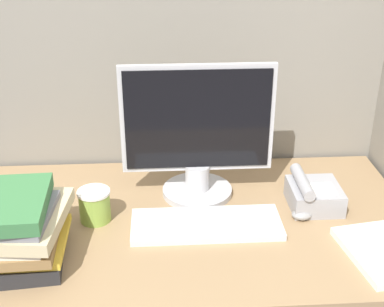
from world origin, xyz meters
name	(u,v)px	position (x,y,z in m)	size (l,w,h in m)	color
cubicle_panel_rear	(179,137)	(0.00, 0.81, 0.82)	(1.79, 0.04, 1.64)	gray
monitor	(197,139)	(0.05, 0.54, 0.94)	(0.47, 0.23, 0.43)	#B7B7BC
keyboard	(206,224)	(0.06, 0.34, 0.75)	(0.44, 0.17, 0.02)	silver
mouse	(302,215)	(0.35, 0.37, 0.76)	(0.06, 0.05, 0.03)	gray
coffee_cup	(95,205)	(-0.27, 0.41, 0.79)	(0.10, 0.10, 0.10)	#8CB247
book_stack	(18,230)	(-0.44, 0.22, 0.84)	(0.26, 0.30, 0.20)	#262628
desk_telephone	(313,194)	(0.40, 0.44, 0.78)	(0.15, 0.18, 0.11)	#99999E
paper_pile	(384,253)	(0.53, 0.18, 0.75)	(0.23, 0.29, 0.02)	white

